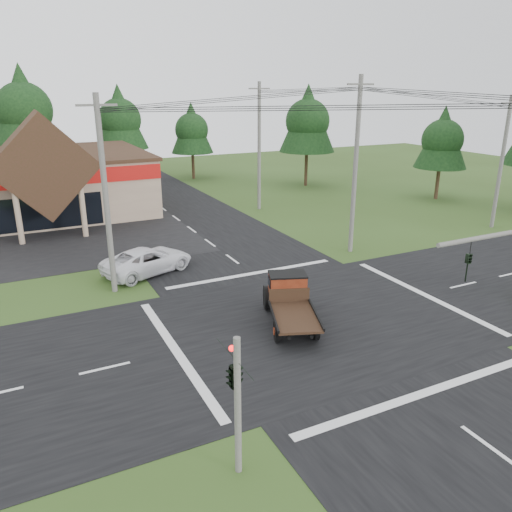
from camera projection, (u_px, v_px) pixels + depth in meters
ground at (315, 320)px, 24.25m from camera, size 120.00×120.00×0.00m
road_ns at (315, 320)px, 24.25m from camera, size 12.00×120.00×0.02m
road_ew at (315, 320)px, 24.25m from camera, size 120.00×12.00×0.02m
traffic_signal_corner at (235, 363)px, 13.76m from camera, size 0.53×2.48×4.40m
utility_pole_nw at (106, 195)px, 25.94m from camera, size 2.00×0.30×10.50m
utility_pole_ne at (355, 165)px, 32.50m from camera, size 2.00×0.30×11.50m
utility_pole_far at (502, 162)px, 38.60m from camera, size 2.00×0.30×10.20m
utility_pole_n at (259, 146)px, 44.43m from camera, size 2.00×0.30×11.20m
tree_row_c at (24, 107)px, 52.02m from camera, size 7.28×7.28×13.13m
tree_row_d at (120, 117)px, 57.51m from camera, size 6.16×6.16×11.11m
tree_row_e at (192, 128)px, 59.60m from camera, size 5.04×5.04×9.09m
tree_side_ne at (308, 119)px, 54.89m from camera, size 6.16×6.16×11.11m
tree_side_e_near at (443, 138)px, 48.50m from camera, size 5.04×5.04×9.09m
antique_flatbed_truck at (291, 303)px, 23.44m from camera, size 3.78×5.72×2.23m
white_pickup at (148, 260)px, 30.19m from camera, size 6.18×4.40×1.56m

